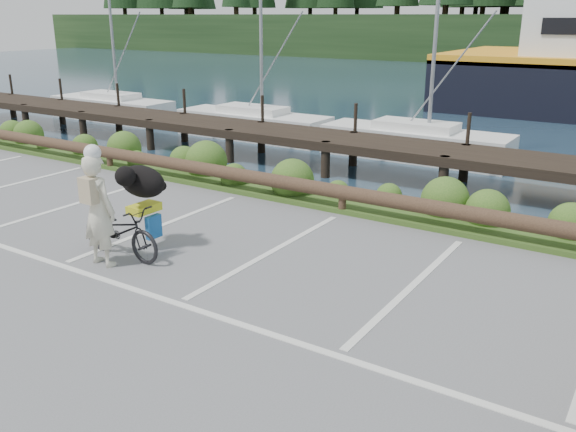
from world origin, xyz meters
name	(u,v)px	position (x,y,z in m)	size (l,w,h in m)	color
ground	(196,294)	(0.00, 0.00, 0.00)	(72.00, 72.00, 0.00)	#5F5F61
vegetation_strip	(357,203)	(0.00, 5.30, 0.05)	(34.00, 1.60, 0.10)	#3D5B21
log_rail	(342,213)	(0.00, 4.60, 0.00)	(32.00, 0.30, 0.60)	#443021
bicycle	(120,231)	(-2.03, 0.44, 0.46)	(0.61, 1.75, 0.92)	black
cyclist	(98,211)	(-2.04, 0.04, 0.93)	(0.68, 0.45, 1.86)	beige
dog	(142,181)	(-2.02, 1.01, 1.20)	(0.97, 0.47, 0.56)	black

